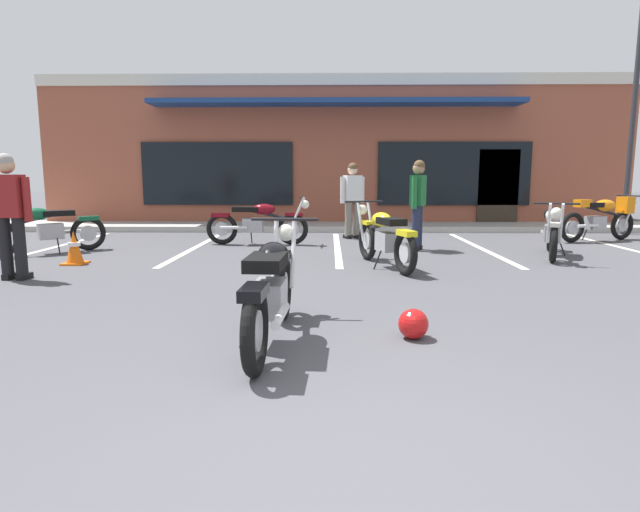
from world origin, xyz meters
The scene contains 16 objects.
ground_plane centered at (0.00, 3.73, 0.00)m, with size 80.00×80.00×0.00m, color #47474C.
sidewalk_kerb centered at (0.00, 11.54, 0.07)m, with size 22.00×1.80×0.14m, color #A8A59E.
brick_storefront_building centered at (0.00, 15.37, 2.04)m, with size 16.14×7.21×4.08m.
painted_stall_lines centered at (0.00, 7.94, 0.00)m, with size 11.23×4.80×0.01m.
motorcycle_foreground_classic centered at (-0.63, 2.08, 0.46)m, with size 0.66×2.11×0.98m.
motorcycle_red_sportbike centered at (0.69, 5.77, 0.46)m, with size 0.97×2.05×0.98m.
motorcycle_black_cruiser centered at (5.70, 9.10, 0.53)m, with size 2.00×1.10×0.98m.
motorcycle_silver_naked centered at (-5.24, 7.00, 0.46)m, with size 1.72×1.57×0.98m.
motorcycle_blue_standard centered at (-1.60, 8.34, 0.46)m, with size 2.11×0.66×0.98m.
motorcycle_green_cafe_racer centered at (3.68, 6.84, 0.46)m, with size 1.05×2.01×0.98m.
person_in_black_shirt centered at (-4.38, 4.66, 0.95)m, with size 0.60×0.29×1.68m.
person_in_shorts_foreground centered at (0.35, 9.45, 0.95)m, with size 0.58×0.40×1.68m.
person_by_back_row centered at (1.48, 7.59, 0.95)m, with size 0.39×0.59×1.68m.
helmet_on_pavement centered at (0.56, 2.19, 0.13)m, with size 0.26×0.26×0.26m.
traffic_cone centered at (-4.18, 5.91, 0.26)m, with size 0.34×0.34×0.53m.
parking_lot_lamp_post centered at (6.92, 10.34, 3.52)m, with size 0.24×0.76×5.53m.
Camera 1 is at (-0.16, -2.11, 1.38)m, focal length 29.13 mm.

